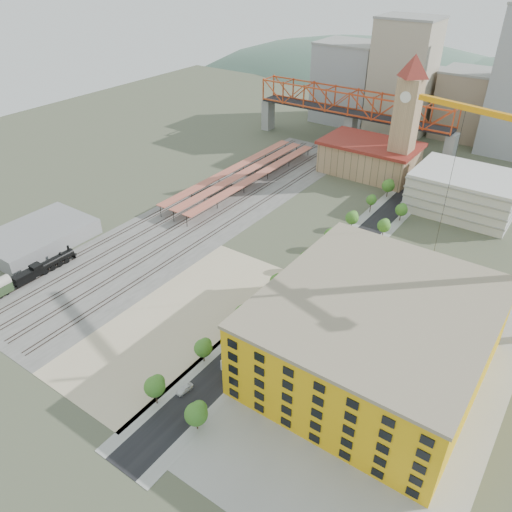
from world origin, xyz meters
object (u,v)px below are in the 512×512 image
Objects in this scene: locomotive at (47,266)px; site_trailer_c at (293,300)px; construction_building at (374,335)px; car_0 at (185,389)px; site_trailer_a at (237,353)px; site_trailer_b at (241,349)px; clock_tower at (407,109)px; site_trailer_d at (315,279)px.

site_trailer_c is (66.00, 27.65, -0.55)m from locomotive.
car_0 is (-29.00, -29.28, -8.73)m from construction_building.
site_trailer_b is at bearing 82.58° from site_trailer_a.
site_trailer_a is at bearing -98.16° from site_trailer_b.
car_0 is at bearing -87.79° from clock_tower.
site_trailer_b is 16.40m from car_0.
site_trailer_c is 11.87m from site_trailer_d.
site_trailer_c is 2.52× the size of car_0.
site_trailer_d is 2.43× the size of car_0.
site_trailer_b is at bearing 4.40° from locomotive.
site_trailer_c reaches higher than site_trailer_d.
construction_building is 4.93× the size of site_trailer_a.
locomotive is 76.93m from site_trailer_d.
site_trailer_d is (0.00, 34.45, -0.06)m from site_trailer_b.
site_trailer_d is at bearing 82.58° from site_trailer_a.
site_trailer_a is at bearing -105.70° from site_trailer_d.
clock_tower is 83.72m from site_trailer_d.
site_trailer_d is (0.00, 11.87, -0.05)m from site_trailer_c.
site_trailer_a is at bearing 3.05° from locomotive.
car_0 is (63.00, -11.04, -1.25)m from locomotive.
site_trailer_b is at bearing -105.70° from site_trailer_d.
site_trailer_c is at bearing 94.54° from car_0.
construction_building is 34.56m from site_trailer_d.
site_trailer_b reaches higher than site_trailer_d.
construction_building reaches higher than site_trailer_a.
locomotive is 2.14× the size of site_trailer_d.
clock_tower is at bearing 101.19° from car_0.
site_trailer_d reaches higher than car_0.
locomotive is at bearing -154.58° from site_trailer_c.
site_trailer_c is at bearing -84.95° from clock_tower.
site_trailer_b is 2.53× the size of car_0.
site_trailer_d is (8.00, -78.72, -27.37)m from clock_tower.
clock_tower reaches higher than construction_building.
locomotive reaches higher than car_0.
clock_tower is 94.96m from site_trailer_c.
locomotive is (-92.00, -18.25, -7.48)m from construction_building.
site_trailer_a is 1.02× the size of site_trailer_c.
locomotive is 63.97m from car_0.
site_trailer_b is (0.00, 1.56, -0.02)m from site_trailer_a.
construction_building is at bearing -17.19° from site_trailer_c.
clock_tower is at bearing 80.11° from site_trailer_d.
clock_tower is 134.39m from locomotive.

